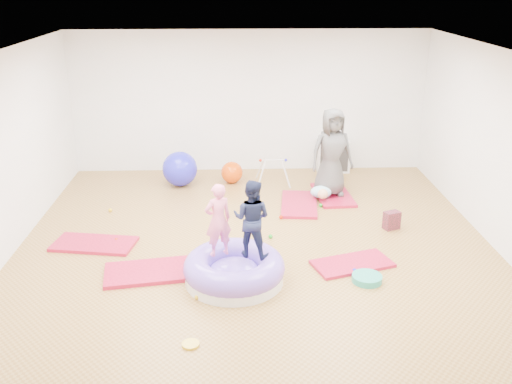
{
  "coord_description": "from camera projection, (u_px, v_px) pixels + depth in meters",
  "views": [
    {
      "loc": [
        -0.28,
        -7.18,
        3.75
      ],
      "look_at": [
        0.0,
        0.3,
        0.9
      ],
      "focal_mm": 40.0,
      "sensor_mm": 36.0,
      "label": 1
    }
  ],
  "objects": [
    {
      "name": "cube_shelf",
      "position": [
        333.0,
        156.0,
        11.53
      ],
      "size": [
        0.65,
        0.32,
        0.65
      ],
      "color": "silver",
      "rests_on": "ground"
    },
    {
      "name": "gym_mat_mid_left",
      "position": [
        94.0,
        244.0,
        8.44
      ],
      "size": [
        1.28,
        0.79,
        0.05
      ],
      "primitive_type": "cube",
      "rotation": [
        0.0,
        0.0,
        -0.17
      ],
      "color": "#D12243",
      "rests_on": "ground"
    },
    {
      "name": "adult_caregiver",
      "position": [
        332.0,
        152.0,
        10.02
      ],
      "size": [
        0.86,
        0.65,
        1.57
      ],
      "primitive_type": "imported",
      "rotation": [
        0.0,
        0.0,
        0.21
      ],
      "color": "#4B4B4B",
      "rests_on": "gym_mat_rear_right"
    },
    {
      "name": "infant",
      "position": [
        322.0,
        192.0,
        10.06
      ],
      "size": [
        0.38,
        0.39,
        0.23
      ],
      "color": "#A1DDF8",
      "rests_on": "gym_mat_rear_right"
    },
    {
      "name": "inflatable_cushion",
      "position": [
        234.0,
        270.0,
        7.41
      ],
      "size": [
        1.33,
        1.33,
        0.42
      ],
      "rotation": [
        0.0,
        0.0,
        0.06
      ],
      "color": "white",
      "rests_on": "ground"
    },
    {
      "name": "child_pink",
      "position": [
        218.0,
        216.0,
        7.26
      ],
      "size": [
        0.42,
        0.36,
        0.98
      ],
      "primitive_type": "imported",
      "rotation": [
        0.0,
        0.0,
        3.54
      ],
      "color": "pink",
      "rests_on": "inflatable_cushion"
    },
    {
      "name": "exercise_ball_blue",
      "position": [
        180.0,
        169.0,
        10.76
      ],
      "size": [
        0.66,
        0.66,
        0.66
      ],
      "primitive_type": "sphere",
      "color": "#2422D9",
      "rests_on": "ground"
    },
    {
      "name": "room",
      "position": [
        257.0,
        165.0,
        7.55
      ],
      "size": [
        7.01,
        8.01,
        2.81
      ],
      "color": "#A07C41",
      "rests_on": "ground"
    },
    {
      "name": "gym_mat_rear_right",
      "position": [
        333.0,
        195.0,
        10.33
      ],
      "size": [
        0.68,
        1.24,
        0.05
      ],
      "primitive_type": "cube",
      "rotation": [
        0.0,
        0.0,
        1.64
      ],
      "color": "#D12243",
      "rests_on": "ground"
    },
    {
      "name": "infant_play_gym",
      "position": [
        273.0,
        168.0,
        10.82
      ],
      "size": [
        0.65,
        0.61,
        0.49
      ],
      "rotation": [
        0.0,
        0.0,
        -0.05
      ],
      "color": "silver",
      "rests_on": "ground"
    },
    {
      "name": "gym_mat_front_left",
      "position": [
        156.0,
        271.0,
        7.66
      ],
      "size": [
        1.43,
        0.88,
        0.06
      ],
      "primitive_type": "cube",
      "rotation": [
        0.0,
        0.0,
        0.16
      ],
      "color": "#D12243",
      "rests_on": "ground"
    },
    {
      "name": "gym_mat_right",
      "position": [
        352.0,
        264.0,
        7.87
      ],
      "size": [
        1.19,
        0.85,
        0.05
      ],
      "primitive_type": "cube",
      "rotation": [
        0.0,
        0.0,
        0.31
      ],
      "color": "#D12243",
      "rests_on": "ground"
    },
    {
      "name": "ball_pit_balls",
      "position": [
        234.0,
        239.0,
        8.6
      ],
      "size": [
        3.78,
        3.0,
        0.07
      ],
      "color": "#2422D9",
      "rests_on": "ground"
    },
    {
      "name": "yellow_toy",
      "position": [
        191.0,
        344.0,
        6.17
      ],
      "size": [
        0.19,
        0.19,
        0.03
      ],
      "primitive_type": "cylinder",
      "color": "gold",
      "rests_on": "ground"
    },
    {
      "name": "child_navy",
      "position": [
        252.0,
        215.0,
        7.24
      ],
      "size": [
        0.61,
        0.54,
        1.04
      ],
      "primitive_type": "imported",
      "rotation": [
        0.0,
        0.0,
        2.79
      ],
      "color": "#171E3D",
      "rests_on": "inflatable_cushion"
    },
    {
      "name": "exercise_ball_orange",
      "position": [
        232.0,
        172.0,
        10.94
      ],
      "size": [
        0.42,
        0.42,
        0.42
      ],
      "primitive_type": "sphere",
      "color": "#D84406",
      "rests_on": "ground"
    },
    {
      "name": "gym_mat_center_back",
      "position": [
        299.0,
        204.0,
        9.91
      ],
      "size": [
        0.73,
        1.27,
        0.05
      ],
      "primitive_type": "cube",
      "rotation": [
        0.0,
        0.0,
        1.46
      ],
      "color": "#D12243",
      "rests_on": "ground"
    },
    {
      "name": "balance_disc",
      "position": [
        367.0,
        278.0,
        7.45
      ],
      "size": [
        0.4,
        0.4,
        0.09
      ],
      "primitive_type": "cylinder",
      "color": "teal",
      "rests_on": "ground"
    },
    {
      "name": "backpack",
      "position": [
        392.0,
        220.0,
        8.97
      ],
      "size": [
        0.29,
        0.24,
        0.29
      ],
      "primitive_type": "cube",
      "rotation": [
        0.0,
        0.0,
        0.4
      ],
      "color": "maroon",
      "rests_on": "ground"
    }
  ]
}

